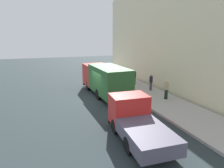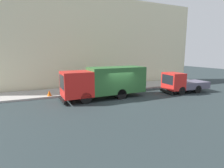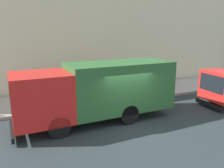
# 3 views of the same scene
# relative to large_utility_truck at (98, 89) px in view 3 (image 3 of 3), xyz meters

# --- Properties ---
(ground) EXTENTS (80.00, 80.00, 0.00)m
(ground) POSITION_rel_large_utility_truck_xyz_m (-1.02, -1.14, -1.63)
(ground) COLOR #283235
(sidewalk) EXTENTS (3.89, 30.00, 0.18)m
(sidewalk) POSITION_rel_large_utility_truck_xyz_m (3.93, -1.14, -1.55)
(sidewalk) COLOR #ADA8A1
(sidewalk) RESTS_ON ground
(building_facade) EXTENTS (0.50, 30.00, 11.13)m
(building_facade) POSITION_rel_large_utility_truck_xyz_m (6.37, -1.14, 3.93)
(building_facade) COLOR beige
(building_facade) RESTS_ON ground
(large_utility_truck) EXTENTS (2.63, 8.04, 2.92)m
(large_utility_truck) POSITION_rel_large_utility_truck_xyz_m (0.00, 0.00, 0.00)
(large_utility_truck) COLOR red
(large_utility_truck) RESTS_ON ground
(pedestrian_walking) EXTENTS (0.47, 0.47, 1.66)m
(pedestrian_walking) POSITION_rel_large_utility_truck_xyz_m (4.35, 2.15, -0.59)
(pedestrian_walking) COLOR black
(pedestrian_walking) RESTS_ON sidewalk
(pedestrian_standing) EXTENTS (0.47, 0.47, 1.69)m
(pedestrian_standing) POSITION_rel_large_utility_truck_xyz_m (4.75, -0.75, -0.56)
(pedestrian_standing) COLOR #4A3D4D
(pedestrian_standing) RESTS_ON sidewalk
(pedestrian_third) EXTENTS (0.54, 0.54, 1.72)m
(pedestrian_third) POSITION_rel_large_utility_truck_xyz_m (4.47, -3.73, -0.55)
(pedestrian_third) COLOR black
(pedestrian_third) RESTS_ON sidewalk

